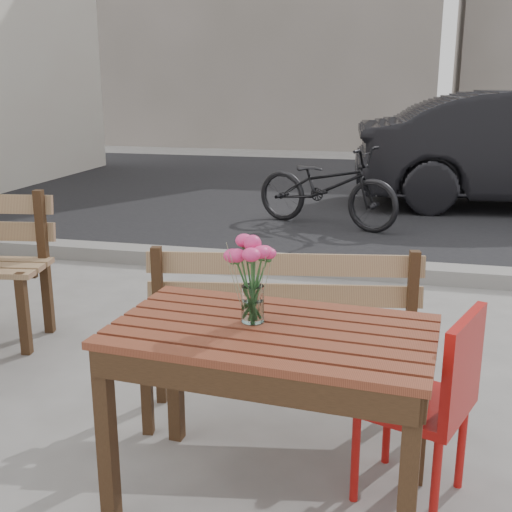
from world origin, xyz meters
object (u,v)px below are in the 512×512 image
at_px(red_chair, 433,394).
at_px(main_vase, 253,269).
at_px(main_table, 271,357).
at_px(bicycle, 327,186).

relative_size(red_chair, main_vase, 2.37).
bearing_deg(red_chair, main_table, -56.79).
xyz_separation_m(red_chair, bicycle, (-0.99, 4.63, -0.00)).
bearing_deg(bicycle, red_chair, -147.72).
bearing_deg(bicycle, main_table, -154.71).
xyz_separation_m(red_chair, main_vase, (-0.64, -0.09, 0.45)).
xyz_separation_m(main_table, red_chair, (0.57, 0.13, -0.14)).
height_order(red_chair, bicycle, bicycle).
bearing_deg(main_table, main_vase, 157.96).
xyz_separation_m(main_vase, bicycle, (-0.35, 4.72, -0.45)).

